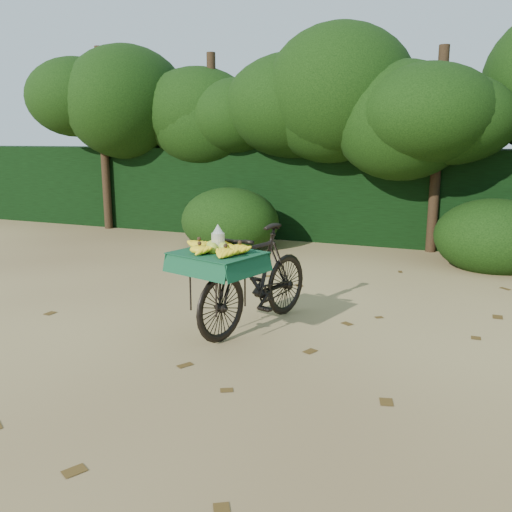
% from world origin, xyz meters
% --- Properties ---
extents(ground, '(80.00, 80.00, 0.00)m').
position_xyz_m(ground, '(0.00, 0.00, 0.00)').
color(ground, tan).
rests_on(ground, ground).
extents(vendor_bicycle, '(1.13, 1.95, 1.11)m').
position_xyz_m(vendor_bicycle, '(-0.90, 0.42, 0.56)').
color(vendor_bicycle, black).
rests_on(vendor_bicycle, ground).
extents(hedge_backdrop, '(26.00, 1.80, 1.80)m').
position_xyz_m(hedge_backdrop, '(0.00, 6.30, 0.90)').
color(hedge_backdrop, black).
rests_on(hedge_backdrop, ground).
extents(tree_row, '(14.50, 2.00, 4.00)m').
position_xyz_m(tree_row, '(-0.65, 5.50, 2.00)').
color(tree_row, black).
rests_on(tree_row, ground).
extents(bush_clumps, '(8.80, 1.70, 0.90)m').
position_xyz_m(bush_clumps, '(0.50, 4.30, 0.45)').
color(bush_clumps, black).
rests_on(bush_clumps, ground).
extents(leaf_litter, '(7.00, 7.30, 0.01)m').
position_xyz_m(leaf_litter, '(0.00, 0.65, 0.01)').
color(leaf_litter, '#4A3413').
rests_on(leaf_litter, ground).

